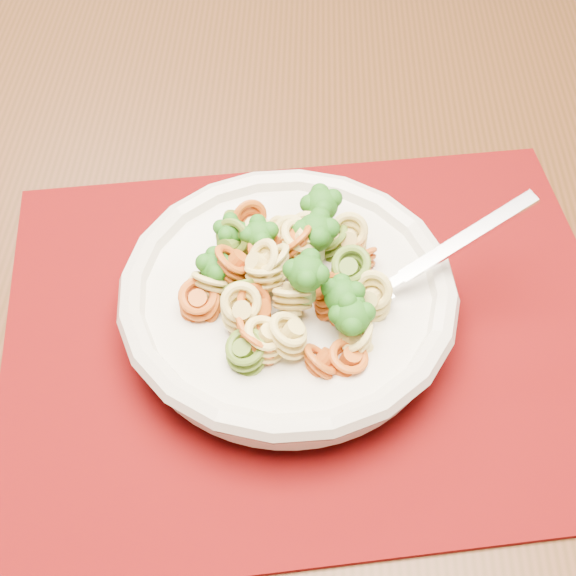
{
  "coord_description": "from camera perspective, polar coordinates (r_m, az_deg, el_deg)",
  "views": [
    {
      "loc": [
        0.18,
        -0.68,
        1.19
      ],
      "look_at": [
        0.15,
        -0.32,
        0.74
      ],
      "focal_mm": 50.0,
      "sensor_mm": 36.0,
      "label": 1
    }
  ],
  "objects": [
    {
      "name": "placemat",
      "position": [
        0.6,
        1.72,
        -3.09
      ],
      "size": [
        0.52,
        0.44,
        0.0
      ],
      "primitive_type": "cube",
      "rotation": [
        0.0,
        0.0,
        0.2
      ],
      "color": "#5F0A04",
      "rests_on": "dining_table"
    },
    {
      "name": "dining_table",
      "position": [
        0.76,
        -0.52,
        0.56
      ],
      "size": [
        1.37,
        0.92,
        0.69
      ],
      "rotation": [
        0.0,
        0.0,
        0.05
      ],
      "color": "#4A2814",
      "rests_on": "ground"
    },
    {
      "name": "fork",
      "position": [
        0.57,
        6.0,
        -0.57
      ],
      "size": [
        0.17,
        0.11,
        0.08
      ],
      "primitive_type": null,
      "rotation": [
        0.0,
        -0.35,
        0.52
      ],
      "color": "silver",
      "rests_on": "pasta_bowl"
    },
    {
      "name": "pasta_bowl",
      "position": [
        0.58,
        -0.0,
        -0.68
      ],
      "size": [
        0.25,
        0.25,
        0.05
      ],
      "color": "beige",
      "rests_on": "placemat"
    },
    {
      "name": "pasta_broccoli_heap",
      "position": [
        0.57,
        -0.0,
        0.38
      ],
      "size": [
        0.21,
        0.21,
        0.06
      ],
      "primitive_type": null,
      "color": "#E7C672",
      "rests_on": "pasta_bowl"
    }
  ]
}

